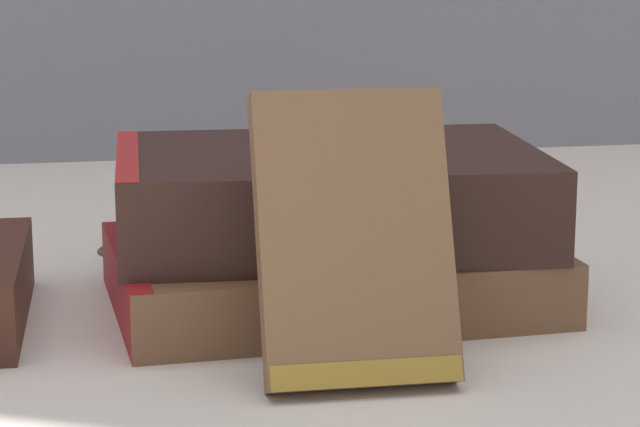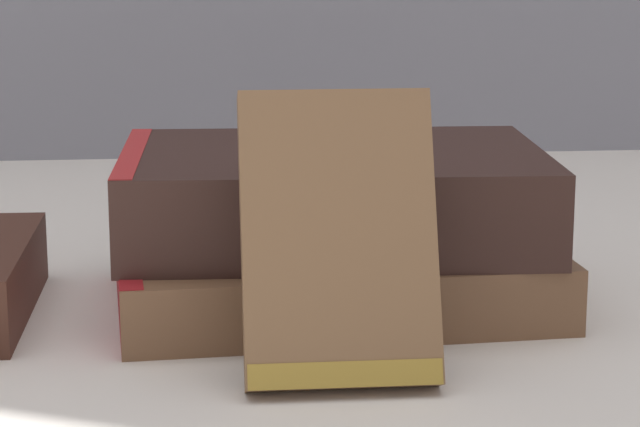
{
  "view_description": "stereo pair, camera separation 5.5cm",
  "coord_description": "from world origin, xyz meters",
  "px_view_note": "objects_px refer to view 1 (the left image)",
  "views": [
    {
      "loc": [
        -0.07,
        -0.7,
        0.22
      ],
      "look_at": [
        0.05,
        -0.0,
        0.06
      ],
      "focal_mm": 75.0,
      "sensor_mm": 36.0,
      "label": 1
    },
    {
      "loc": [
        -0.02,
        -0.7,
        0.22
      ],
      "look_at": [
        0.05,
        -0.0,
        0.06
      ],
      "focal_mm": 75.0,
      "sensor_mm": 36.0,
      "label": 2
    }
  ],
  "objects_px": {
    "book_flat_bottom": "(320,274)",
    "reading_glasses": "(175,249)",
    "book_flat_top": "(319,195)",
    "book_leaning_front": "(355,249)",
    "pocket_watch": "(367,147)"
  },
  "relations": [
    {
      "from": "book_flat_bottom",
      "to": "reading_glasses",
      "type": "relative_size",
      "value": 2.28
    },
    {
      "from": "pocket_watch",
      "to": "reading_glasses",
      "type": "relative_size",
      "value": 0.45
    },
    {
      "from": "book_leaning_front",
      "to": "pocket_watch",
      "type": "distance_m",
      "value": 0.13
    },
    {
      "from": "book_leaning_front",
      "to": "book_flat_top",
      "type": "bearing_deg",
      "value": 87.64
    },
    {
      "from": "book_flat_top",
      "to": "pocket_watch",
      "type": "distance_m",
      "value": 0.04
    },
    {
      "from": "book_flat_top",
      "to": "book_leaning_front",
      "type": "height_order",
      "value": "book_leaning_front"
    },
    {
      "from": "reading_glasses",
      "to": "book_flat_bottom",
      "type": "bearing_deg",
      "value": -47.81
    },
    {
      "from": "book_leaning_front",
      "to": "reading_glasses",
      "type": "height_order",
      "value": "book_leaning_front"
    },
    {
      "from": "book_flat_bottom",
      "to": "reading_glasses",
      "type": "distance_m",
      "value": 0.16
    },
    {
      "from": "book_flat_bottom",
      "to": "book_leaning_front",
      "type": "height_order",
      "value": "book_leaning_front"
    },
    {
      "from": "book_flat_top",
      "to": "reading_glasses",
      "type": "bearing_deg",
      "value": 122.37
    },
    {
      "from": "book_flat_bottom",
      "to": "reading_glasses",
      "type": "bearing_deg",
      "value": 114.38
    },
    {
      "from": "book_flat_top",
      "to": "book_flat_bottom",
      "type": "bearing_deg",
      "value": -94.19
    },
    {
      "from": "book_flat_bottom",
      "to": "book_leaning_front",
      "type": "bearing_deg",
      "value": -96.04
    },
    {
      "from": "pocket_watch",
      "to": "book_flat_bottom",
      "type": "bearing_deg",
      "value": 176.21
    }
  ]
}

